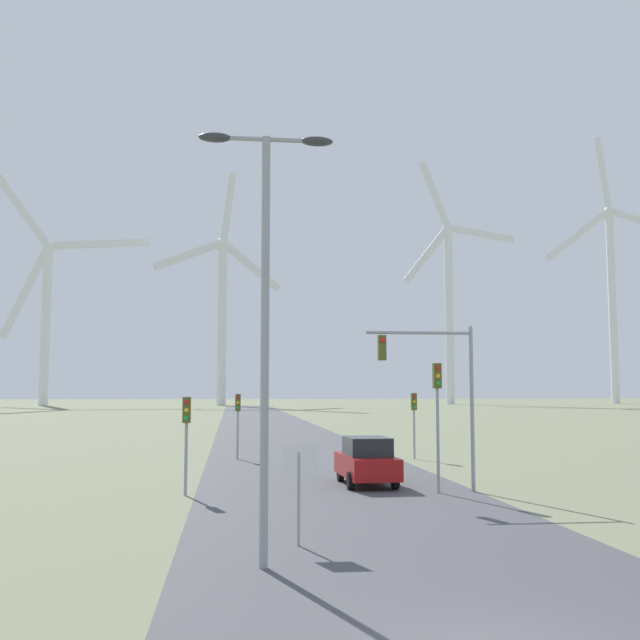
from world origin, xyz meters
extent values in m
cube|color=#47474C|center=(0.00, 48.00, 0.00)|extent=(10.00, 240.00, 0.01)
cylinder|color=#93999E|center=(-3.11, 5.49, 4.52)|extent=(0.18, 0.18, 9.03)
cylinder|color=#93999E|center=(-3.11, 5.49, 8.98)|extent=(2.19, 0.10, 0.10)
ellipsoid|color=#333338|center=(-4.20, 5.49, 8.98)|extent=(0.70, 0.32, 0.20)
ellipsoid|color=#333338|center=(-2.01, 5.49, 8.98)|extent=(0.70, 0.32, 0.20)
cylinder|color=#93999E|center=(-2.20, 7.57, 1.07)|extent=(0.07, 0.07, 2.15)
cube|color=white|center=(-2.20, 7.56, 1.92)|extent=(0.81, 0.01, 0.81)
cube|color=red|center=(-2.20, 7.57, 1.92)|extent=(0.76, 0.02, 0.76)
cylinder|color=#93999E|center=(-5.33, 16.36, 1.69)|extent=(0.11, 0.11, 3.38)
cube|color=#4C511E|center=(-5.33, 16.36, 2.93)|extent=(0.28, 0.24, 0.90)
sphere|color=red|center=(-5.33, 16.23, 3.20)|extent=(0.16, 0.16, 0.16)
sphere|color=gold|center=(-5.33, 16.23, 2.93)|extent=(0.16, 0.16, 0.16)
sphere|color=green|center=(-5.33, 16.23, 2.66)|extent=(0.16, 0.16, 0.16)
cylinder|color=#93999E|center=(3.50, 15.90, 2.29)|extent=(0.11, 0.11, 4.57)
cube|color=#4C511E|center=(3.50, 15.90, 4.12)|extent=(0.28, 0.24, 0.90)
sphere|color=red|center=(3.50, 15.77, 4.39)|extent=(0.16, 0.16, 0.16)
sphere|color=gold|center=(3.50, 15.77, 4.12)|extent=(0.16, 0.16, 0.16)
sphere|color=green|center=(3.50, 15.77, 3.85)|extent=(0.16, 0.16, 0.16)
cylinder|color=#93999E|center=(-3.44, 29.77, 1.71)|extent=(0.11, 0.11, 3.41)
cube|color=#4C511E|center=(-3.44, 29.77, 2.96)|extent=(0.28, 0.24, 0.90)
sphere|color=red|center=(-3.44, 29.63, 3.23)|extent=(0.16, 0.16, 0.16)
sphere|color=gold|center=(-3.44, 29.63, 2.96)|extent=(0.16, 0.16, 0.16)
sphere|color=green|center=(-3.44, 29.63, 2.69)|extent=(0.16, 0.16, 0.16)
cylinder|color=#93999E|center=(5.82, 28.76, 1.73)|extent=(0.11, 0.11, 3.46)
cube|color=#4C511E|center=(5.82, 28.76, 3.01)|extent=(0.28, 0.24, 0.90)
sphere|color=red|center=(5.82, 28.62, 3.28)|extent=(0.16, 0.16, 0.16)
sphere|color=gold|center=(5.82, 28.62, 3.01)|extent=(0.16, 0.16, 0.16)
sphere|color=green|center=(5.82, 28.62, 2.74)|extent=(0.16, 0.16, 0.16)
cylinder|color=#93999E|center=(4.83, 16.10, 2.96)|extent=(0.14, 0.14, 5.92)
cylinder|color=#93999E|center=(2.90, 16.10, 5.67)|extent=(3.87, 0.12, 0.12)
cube|color=#4C511E|center=(1.55, 16.10, 5.12)|extent=(0.28, 0.24, 0.90)
sphere|color=red|center=(1.55, 15.97, 5.39)|extent=(0.18, 0.18, 0.18)
cube|color=maroon|center=(1.38, 18.41, 0.73)|extent=(1.96, 4.17, 0.80)
cube|color=#1E2328|center=(1.38, 18.26, 1.48)|extent=(1.64, 2.16, 0.70)
cylinder|color=black|center=(0.55, 19.68, 0.33)|extent=(0.22, 0.66, 0.66)
cylinder|color=black|center=(2.21, 19.68, 0.33)|extent=(0.22, 0.66, 0.66)
cylinder|color=black|center=(0.55, 17.14, 0.33)|extent=(0.22, 0.66, 0.66)
cylinder|color=black|center=(2.21, 17.14, 0.33)|extent=(0.22, 0.66, 0.66)
cylinder|color=white|center=(-47.96, 173.77, 19.09)|extent=(2.20, 2.20, 38.18)
sphere|color=white|center=(-47.96, 173.77, 38.18)|extent=(2.60, 2.60, 2.60)
cube|color=white|center=(-52.61, 172.23, 26.64)|extent=(10.55, 3.93, 22.60)
cube|color=white|center=(-36.14, 177.70, 39.71)|extent=(22.77, 7.99, 4.69)
cube|color=white|center=(-55.12, 171.39, 48.20)|extent=(15.11, 5.44, 20.08)
cylinder|color=white|center=(-6.19, 168.39, 19.46)|extent=(2.20, 2.20, 38.92)
sphere|color=white|center=(-6.19, 168.39, 38.92)|extent=(2.60, 2.60, 2.60)
cube|color=white|center=(-14.41, 166.54, 35.36)|extent=(16.06, 4.08, 8.27)
cube|color=white|center=(0.93, 169.99, 33.41)|extent=(14.39, 3.70, 11.68)
cube|color=white|center=(-5.09, 168.63, 48.00)|extent=(3.90, 1.34, 17.08)
cylinder|color=white|center=(52.87, 179.77, 23.33)|extent=(2.20, 2.20, 46.67)
sphere|color=white|center=(52.87, 179.77, 46.67)|extent=(2.60, 2.60, 2.60)
cube|color=white|center=(46.88, 179.45, 39.09)|extent=(12.61, 1.16, 15.25)
cube|color=white|center=(62.42, 180.27, 45.26)|extent=(18.10, 1.45, 4.41)
cube|color=white|center=(49.32, 179.58, 55.65)|extent=(8.33, 0.94, 17.42)
cylinder|color=white|center=(100.96, 184.77, 26.90)|extent=(2.20, 2.20, 53.80)
sphere|color=white|center=(100.96, 184.77, 53.80)|extent=(2.60, 2.60, 2.60)
cube|color=white|center=(99.84, 185.35, 64.82)|extent=(3.93, 2.35, 20.97)
cube|color=white|center=(93.04, 188.86, 47.19)|extent=(16.10, 8.64, 13.89)
camera|label=1|loc=(-3.79, -10.17, 3.61)|focal=42.00mm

